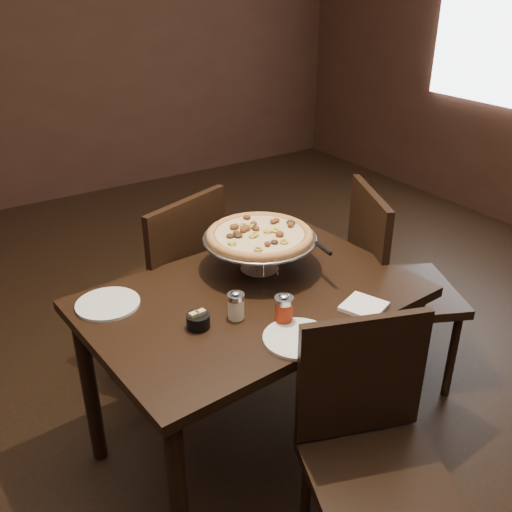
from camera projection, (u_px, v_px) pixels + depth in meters
room at (282, 123)px, 1.83m from camera, size 6.04×7.04×2.84m
dining_table at (252, 316)px, 2.18m from camera, size 1.28×0.91×0.76m
pizza_stand at (260, 236)px, 2.23m from camera, size 0.45×0.45×0.19m
parmesan_shaker at (236, 305)px, 1.96m from camera, size 0.06×0.06×0.11m
pepper_flake_shaker at (284, 309)px, 1.93m from camera, size 0.07×0.07×0.11m
packet_caddy at (198, 321)px, 1.92m from camera, size 0.08×0.08×0.06m
napkin_stack at (364, 306)px, 2.04m from camera, size 0.18×0.18×0.01m
plate_left at (108, 304)px, 2.05m from camera, size 0.23×0.23×0.01m
plate_near at (298, 338)px, 1.86m from camera, size 0.23×0.23×0.01m
serving_spatula at (323, 249)px, 2.14m from camera, size 0.12×0.12×0.02m
chair_far at (170, 285)px, 2.63m from camera, size 0.59×0.59×0.99m
chair_near at (372, 449)px, 1.79m from camera, size 0.55×0.55×0.91m
chair_side at (390, 282)px, 2.65m from camera, size 0.62×0.62×0.99m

